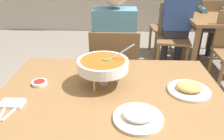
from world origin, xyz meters
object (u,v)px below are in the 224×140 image
Objects in this scene: sauce_dish at (39,83)px; chair_bg_middle at (208,25)px; chair_bg_corner at (171,23)px; dining_table_far at (223,27)px; curry_bowl at (103,65)px; appetizer_plate at (189,89)px; patron_bg_middle at (209,9)px; diner_main at (115,45)px; patron_bg_left at (177,16)px; chair_bg_left at (173,33)px; rice_plate at (138,116)px; chair_diner_main at (114,70)px; dining_table_main at (111,104)px.

chair_bg_middle reaches higher than sauce_dish.
dining_table_far is at bearing -44.90° from chair_bg_corner.
curry_bowl reaches higher than appetizer_plate.
patron_bg_middle is at bearing 58.33° from curry_bowl.
chair_bg_middle is at bearing 48.76° from diner_main.
appetizer_plate is at bearing -3.05° from sauce_dish.
chair_bg_middle is at bearing 35.45° from patron_bg_left.
dining_table_far is 0.56m from patron_bg_middle.
patron_bg_middle is at bearing 38.16° from chair_bg_left.
chair_bg_left is 0.24m from patron_bg_left.
chair_bg_middle is (1.44, 1.64, -0.24)m from diner_main.
rice_plate is 0.18× the size of patron_bg_left.
chair_bg_middle is at bearing 49.33° from chair_diner_main.
diner_main is 5.46× the size of rice_plate.
rice_plate is at bearing -139.64° from appetizer_plate.
diner_main is at bearing 90.00° from chair_diner_main.
chair_bg_left is (0.84, 1.88, -0.36)m from curry_bowl.
curry_bowl is 0.37× the size of chair_bg_corner.
sauce_dish is at bearing 151.91° from rice_plate.
curry_bowl is 0.37× the size of chair_bg_middle.
sauce_dish is 0.10× the size of chair_bg_corner.
patron_bg_left reaches higher than chair_bg_corner.
chair_diner_main is at bearing -90.00° from diner_main.
dining_table_main is 2.12m from patron_bg_left.
rice_plate is 2.31m from chair_bg_left.
rice_plate is at bearing -28.09° from sauce_dish.
chair_bg_left is at bearing 65.97° from curry_bowl.
diner_main is 0.71m from curry_bowl.
diner_main is at bearing 85.95° from curry_bowl.
patron_bg_middle is (-0.03, 0.54, 0.14)m from dining_table_far.
curry_bowl is 0.33× the size of dining_table_far.
chair_bg_corner is (0.87, 1.74, 0.00)m from chair_diner_main.
chair_diner_main is 0.85m from sauce_dish.
patron_bg_middle reaches higher than chair_bg_corner.
diner_main reaches higher than rice_plate.
diner_main reaches higher than chair_bg_left.
chair_diner_main is at bearing -122.97° from chair_bg_left.
patron_bg_left is (0.82, 1.95, 0.11)m from dining_table_main.
appetizer_plate is 2.15m from dining_table_far.
dining_table_main is at bearing -90.00° from diner_main.
diner_main is at bearing -124.30° from patron_bg_left.
patron_bg_middle is (1.41, 2.42, 0.11)m from dining_table_main.
chair_diner_main is 3.75× the size of rice_plate.
dining_table_main is 0.99× the size of patron_bg_left.
curry_bowl is 0.41m from sauce_dish.
patron_bg_middle is (1.46, 2.37, -0.12)m from curry_bowl.
curry_bowl is 2.38m from dining_table_far.
dining_table_far is at bearing -89.33° from chair_bg_middle.
curry_bowl is 3.69× the size of sauce_dish.
dining_table_far is at bearing -4.26° from chair_bg_left.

